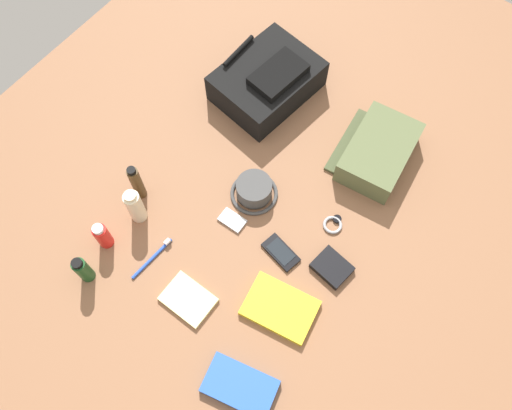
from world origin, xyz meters
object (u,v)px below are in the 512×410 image
object	(u,v)px
travel_guidebook	(280,308)
cell_phone	(281,252)
media_player	(232,220)
shampoo_bottle	(83,270)
toothbrush	(154,256)
paperback_novel	(240,386)
wristwatch	(333,224)
lotion_bottle	(135,206)
wallet	(332,267)
backpack	(268,81)
toiletry_pouch	(378,152)
sunscreen_spray	(103,236)
notepad	(188,299)
bucket_hat	(254,190)
cologne_bottle	(137,183)

from	to	relation	value
travel_guidebook	cell_phone	world-z (taller)	travel_guidebook
cell_phone	media_player	world-z (taller)	cell_phone
shampoo_bottle	toothbrush	bearing A→B (deg)	-35.48
paperback_novel	toothbrush	xyz separation A→B (m)	(0.14, 0.45, -0.01)
shampoo_bottle	cell_phone	world-z (taller)	shampoo_bottle
wristwatch	cell_phone	bearing A→B (deg)	156.69
cell_phone	media_player	xyz separation A→B (m)	(-0.01, 0.19, -0.00)
lotion_bottle	wristwatch	world-z (taller)	lotion_bottle
media_player	shampoo_bottle	bearing A→B (deg)	149.91
paperback_novel	wallet	xyz separation A→B (m)	(0.45, -0.01, -0.00)
shampoo_bottle	toothbrush	size ratio (longest dim) A/B	0.75
backpack	toiletry_pouch	distance (m)	0.46
sunscreen_spray	wallet	world-z (taller)	sunscreen_spray
lotion_bottle	toiletry_pouch	bearing A→B (deg)	-37.55
travel_guidebook	cell_phone	bearing A→B (deg)	35.47
notepad	toothbrush	bearing A→B (deg)	76.34
shampoo_bottle	paperback_novel	size ratio (longest dim) A/B	0.57
cell_phone	toothbrush	xyz separation A→B (m)	(-0.25, 0.31, 0.00)
lotion_bottle	media_player	bearing A→B (deg)	-56.23
paperback_novel	wallet	world-z (taller)	paperback_novel
cell_phone	notepad	distance (m)	0.32
bucket_hat	lotion_bottle	bearing A→B (deg)	139.05
travel_guidebook	wallet	size ratio (longest dim) A/B	2.08
cologne_bottle	toothbrush	xyz separation A→B (m)	(-0.14, -0.18, -0.07)
media_player	travel_guidebook	bearing A→B (deg)	-115.33
wallet	notepad	xyz separation A→B (m)	(-0.34, 0.29, -0.00)
backpack	bucket_hat	xyz separation A→B (m)	(-0.36, -0.21, -0.03)
sunscreen_spray	paperback_novel	xyz separation A→B (m)	(-0.09, -0.60, -0.04)
sunscreen_spray	cell_phone	bearing A→B (deg)	-56.55
toiletry_pouch	toothbrush	distance (m)	0.80
notepad	lotion_bottle	bearing A→B (deg)	68.68
cell_phone	notepad	bearing A→B (deg)	155.36
shampoo_bottle	toothbrush	world-z (taller)	shampoo_bottle
lotion_bottle	media_player	size ratio (longest dim) A/B	1.81
backpack	wristwatch	bearing A→B (deg)	-121.02
bucket_hat	toothbrush	bearing A→B (deg)	162.19
paperback_novel	wallet	size ratio (longest dim) A/B	2.01
bucket_hat	lotion_bottle	distance (m)	0.38
travel_guidebook	wallet	xyz separation A→B (m)	(0.20, -0.05, 0.00)
toothbrush	notepad	size ratio (longest dim) A/B	1.12
cell_phone	wristwatch	distance (m)	0.19
media_player	wallet	world-z (taller)	wallet
lotion_bottle	sunscreen_spray	bearing A→B (deg)	170.90
backpack	wristwatch	xyz separation A→B (m)	(-0.29, -0.48, -0.06)
toiletry_pouch	travel_guidebook	world-z (taller)	toiletry_pouch
cell_phone	lotion_bottle	bearing A→B (deg)	111.59
cell_phone	wallet	bearing A→B (deg)	-70.64
media_player	sunscreen_spray	bearing A→B (deg)	137.65
bucket_hat	travel_guidebook	bearing A→B (deg)	-131.13
media_player	toothbrush	bearing A→B (deg)	154.04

